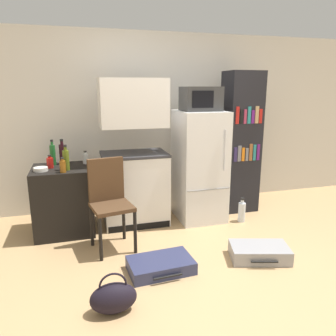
{
  "coord_description": "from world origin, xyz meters",
  "views": [
    {
      "loc": [
        -1.15,
        -2.58,
        1.68
      ],
      "look_at": [
        -0.18,
        0.85,
        0.81
      ],
      "focal_mm": 35.0,
      "sensor_mm": 36.0,
      "label": 1
    }
  ],
  "objects_px": {
    "suitcase_large_flat": "(259,252)",
    "kitchen_hutch": "(134,160)",
    "bottle_amber_beer": "(63,166)",
    "bottle_olive_oil": "(66,160)",
    "microwave": "(201,99)",
    "chair": "(109,196)",
    "suitcase_small_flat": "(161,265)",
    "water_bottle_front": "(242,212)",
    "handbag": "(113,298)",
    "refrigerator": "(199,166)",
    "bookshelf": "(240,143)",
    "bottle_green_tall": "(53,154)",
    "bottle_milk_white": "(86,158)",
    "bottle_wine_dark": "(62,154)",
    "bowl": "(41,169)",
    "side_table": "(64,200)",
    "bottle_ketchup_red": "(50,163)"
  },
  "relations": [
    {
      "from": "bottle_milk_white",
      "to": "bottle_green_tall",
      "type": "bearing_deg",
      "value": 174.21
    },
    {
      "from": "bottle_olive_oil",
      "to": "bottle_milk_white",
      "type": "relative_size",
      "value": 1.86
    },
    {
      "from": "microwave",
      "to": "bowl",
      "type": "bearing_deg",
      "value": -177.17
    },
    {
      "from": "bookshelf",
      "to": "bottle_green_tall",
      "type": "height_order",
      "value": "bookshelf"
    },
    {
      "from": "refrigerator",
      "to": "bottle_amber_beer",
      "type": "distance_m",
      "value": 1.69
    },
    {
      "from": "bowl",
      "to": "bottle_milk_white",
      "type": "bearing_deg",
      "value": 26.33
    },
    {
      "from": "microwave",
      "to": "chair",
      "type": "bearing_deg",
      "value": -156.96
    },
    {
      "from": "bottle_amber_beer",
      "to": "bowl",
      "type": "relative_size",
      "value": 1.09
    },
    {
      "from": "bottle_milk_white",
      "to": "handbag",
      "type": "distance_m",
      "value": 1.92
    },
    {
      "from": "microwave",
      "to": "suitcase_large_flat",
      "type": "distance_m",
      "value": 1.92
    },
    {
      "from": "kitchen_hutch",
      "to": "bottle_amber_beer",
      "type": "relative_size",
      "value": 10.74
    },
    {
      "from": "bottle_green_tall",
      "to": "bowl",
      "type": "height_order",
      "value": "bottle_green_tall"
    },
    {
      "from": "bottle_amber_beer",
      "to": "suitcase_small_flat",
      "type": "relative_size",
      "value": 0.27
    },
    {
      "from": "bookshelf",
      "to": "bottle_wine_dark",
      "type": "xyz_separation_m",
      "value": [
        -2.33,
        0.06,
        -0.03
      ]
    },
    {
      "from": "refrigerator",
      "to": "bowl",
      "type": "bearing_deg",
      "value": -177.13
    },
    {
      "from": "side_table",
      "to": "microwave",
      "type": "relative_size",
      "value": 1.7
    },
    {
      "from": "side_table",
      "to": "suitcase_large_flat",
      "type": "height_order",
      "value": "side_table"
    },
    {
      "from": "side_table",
      "to": "chair",
      "type": "distance_m",
      "value": 0.74
    },
    {
      "from": "bottle_green_tall",
      "to": "chair",
      "type": "bearing_deg",
      "value": -50.77
    },
    {
      "from": "side_table",
      "to": "bottle_ketchup_red",
      "type": "bearing_deg",
      "value": 174.24
    },
    {
      "from": "bottle_green_tall",
      "to": "water_bottle_front",
      "type": "height_order",
      "value": "bottle_green_tall"
    },
    {
      "from": "bottle_olive_oil",
      "to": "bottle_wine_dark",
      "type": "xyz_separation_m",
      "value": [
        -0.05,
        0.33,
        0.01
      ]
    },
    {
      "from": "kitchen_hutch",
      "to": "water_bottle_front",
      "type": "bearing_deg",
      "value": -15.58
    },
    {
      "from": "side_table",
      "to": "kitchen_hutch",
      "type": "relative_size",
      "value": 0.44
    },
    {
      "from": "kitchen_hutch",
      "to": "bottle_milk_white",
      "type": "distance_m",
      "value": 0.59
    },
    {
      "from": "bottle_amber_beer",
      "to": "bottle_olive_oil",
      "type": "height_order",
      "value": "bottle_olive_oil"
    },
    {
      "from": "bottle_ketchup_red",
      "to": "suitcase_large_flat",
      "type": "distance_m",
      "value": 2.49
    },
    {
      "from": "bottle_milk_white",
      "to": "handbag",
      "type": "relative_size",
      "value": 0.43
    },
    {
      "from": "refrigerator",
      "to": "water_bottle_front",
      "type": "height_order",
      "value": "refrigerator"
    },
    {
      "from": "water_bottle_front",
      "to": "handbag",
      "type": "bearing_deg",
      "value": -143.6
    },
    {
      "from": "chair",
      "to": "kitchen_hutch",
      "type": "bearing_deg",
      "value": 46.22
    },
    {
      "from": "kitchen_hutch",
      "to": "handbag",
      "type": "distance_m",
      "value": 1.89
    },
    {
      "from": "bottle_amber_beer",
      "to": "bottle_milk_white",
      "type": "height_order",
      "value": "bottle_amber_beer"
    },
    {
      "from": "kitchen_hutch",
      "to": "bottle_olive_oil",
      "type": "bearing_deg",
      "value": -166.8
    },
    {
      "from": "bottle_ketchup_red",
      "to": "suitcase_small_flat",
      "type": "distance_m",
      "value": 1.74
    },
    {
      "from": "bottle_amber_beer",
      "to": "water_bottle_front",
      "type": "xyz_separation_m",
      "value": [
        2.15,
        -0.08,
        -0.72
      ]
    },
    {
      "from": "refrigerator",
      "to": "side_table",
      "type": "bearing_deg",
      "value": 179.46
    },
    {
      "from": "bowl",
      "to": "bottle_wine_dark",
      "type": "bearing_deg",
      "value": 52.23
    },
    {
      "from": "suitcase_large_flat",
      "to": "kitchen_hutch",
      "type": "bearing_deg",
      "value": 144.74
    },
    {
      "from": "refrigerator",
      "to": "suitcase_small_flat",
      "type": "relative_size",
      "value": 2.26
    },
    {
      "from": "microwave",
      "to": "chair",
      "type": "relative_size",
      "value": 0.48
    },
    {
      "from": "bookshelf",
      "to": "suitcase_large_flat",
      "type": "distance_m",
      "value": 1.68
    },
    {
      "from": "refrigerator",
      "to": "bookshelf",
      "type": "xyz_separation_m",
      "value": [
        0.65,
        0.14,
        0.25
      ]
    },
    {
      "from": "bottle_wine_dark",
      "to": "water_bottle_front",
      "type": "height_order",
      "value": "bottle_wine_dark"
    },
    {
      "from": "bottle_green_tall",
      "to": "bottle_milk_white",
      "type": "xyz_separation_m",
      "value": [
        0.37,
        -0.04,
        -0.06
      ]
    },
    {
      "from": "suitcase_small_flat",
      "to": "handbag",
      "type": "distance_m",
      "value": 0.68
    },
    {
      "from": "microwave",
      "to": "water_bottle_front",
      "type": "height_order",
      "value": "microwave"
    },
    {
      "from": "bookshelf",
      "to": "bottle_green_tall",
      "type": "relative_size",
      "value": 6.25
    },
    {
      "from": "suitcase_large_flat",
      "to": "bookshelf",
      "type": "bearing_deg",
      "value": 87.33
    },
    {
      "from": "refrigerator",
      "to": "bookshelf",
      "type": "height_order",
      "value": "bookshelf"
    }
  ]
}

